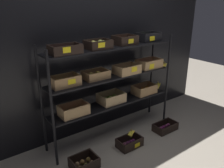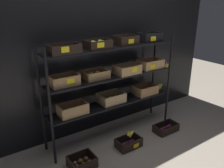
{
  "view_description": "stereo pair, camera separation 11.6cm",
  "coord_description": "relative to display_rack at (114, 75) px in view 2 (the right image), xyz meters",
  "views": [
    {
      "loc": [
        -1.76,
        -2.41,
        1.88
      ],
      "look_at": [
        0.0,
        0.0,
        0.79
      ],
      "focal_mm": 36.81,
      "sensor_mm": 36.0,
      "label": 1
    },
    {
      "loc": [
        -1.67,
        -2.48,
        1.88
      ],
      "look_at": [
        0.0,
        0.0,
        0.79
      ],
      "focal_mm": 36.81,
      "sensor_mm": 36.0,
      "label": 2
    }
  ],
  "objects": [
    {
      "name": "ground_plane",
      "position": [
        -0.03,
        0.0,
        -0.92
      ],
      "size": [
        10.0,
        10.0,
        0.0
      ],
      "primitive_type": "plane",
      "color": "gray"
    },
    {
      "name": "display_rack",
      "position": [
        0.0,
        0.0,
        0.0
      ],
      "size": [
        2.01,
        0.37,
        1.44
      ],
      "color": "black",
      "rests_on": "ground_plane"
    },
    {
      "name": "crate_ground_center_plum",
      "position": [
        0.68,
        -0.41,
        -0.88
      ],
      "size": [
        0.37,
        0.21,
        0.12
      ],
      "color": "black",
      "rests_on": "ground_plane"
    },
    {
      "name": "banana_bunch_loose",
      "position": [
        -0.0,
        -0.4,
        -0.74
      ],
      "size": [
        0.16,
        0.05,
        0.12
      ],
      "color": "brown",
      "rests_on": "crate_ground_plum"
    },
    {
      "name": "storefront_wall",
      "position": [
        -0.03,
        0.37,
        0.31
      ],
      "size": [
        4.3,
        0.12,
        2.46
      ],
      "primitive_type": "cube",
      "color": "black",
      "rests_on": "ground_plane"
    },
    {
      "name": "crate_ground_kiwi",
      "position": [
        -0.73,
        -0.4,
        -0.87
      ],
      "size": [
        0.31,
        0.25,
        0.13
      ],
      "color": "black",
      "rests_on": "ground_plane"
    },
    {
      "name": "crate_ground_plum",
      "position": [
        -0.03,
        -0.4,
        -0.87
      ],
      "size": [
        0.34,
        0.22,
        0.13
      ],
      "color": "black",
      "rests_on": "ground_plane"
    }
  ]
}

